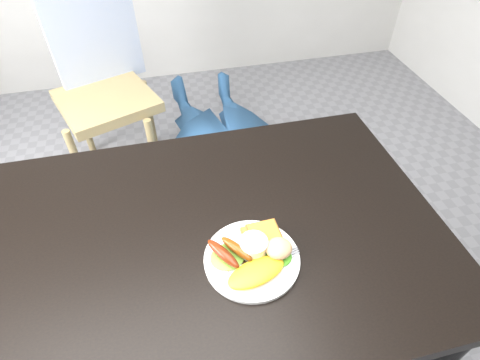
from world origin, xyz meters
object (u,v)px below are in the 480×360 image
Objects in this scene: dining_table at (209,236)px; plate at (252,259)px; dining_chair at (106,101)px; person at (235,52)px.

dining_table is 5.31× the size of plate.
dining_chair is at bearing 108.18° from plate.
person is at bearing 72.64° from dining_table.
dining_table is 0.85m from person.
dining_table is 0.14m from plate.
dining_chair is 0.27× the size of person.
dining_chair is 1.40m from plate.
dining_table is 0.73× the size of person.
plate is (0.43, -1.30, 0.31)m from dining_chair.
person is 0.93m from plate.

